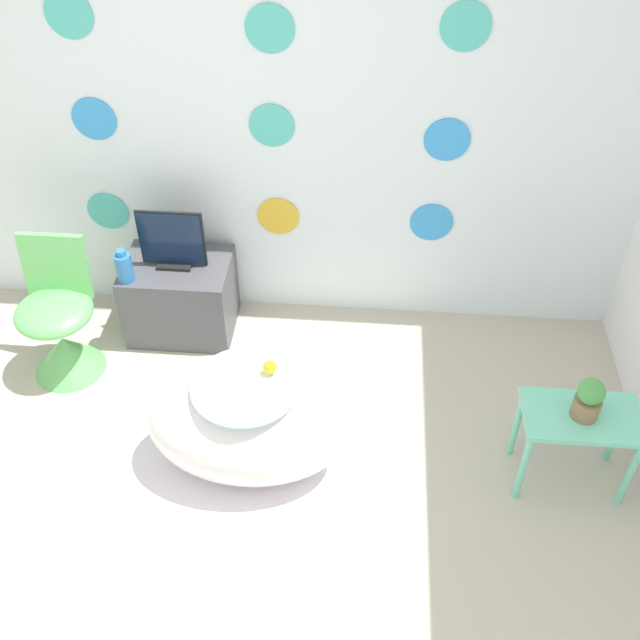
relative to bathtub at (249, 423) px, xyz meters
The scene contains 11 objects.
ground_plane 0.82m from the bathtub, 91.70° to the right, with size 12.00×12.00×0.00m, color #BCB29E.
wall_back_dotted 1.56m from the bathtub, 91.11° to the left, with size 4.82×0.05×2.60m.
rug 0.27m from the bathtub, 96.80° to the right, with size 1.39×0.80×0.01m.
bathtub is the anchor object (origin of this frame).
rubber_duck 0.33m from the bathtub, 34.59° to the left, with size 0.06×0.07×0.07m.
chair 1.20m from the bathtub, 153.16° to the left, with size 0.40×0.40×0.77m.
tv_cabinet 1.06m from the bathtub, 119.90° to the left, with size 0.57×0.43×0.45m.
tv 1.11m from the bathtub, 119.85° to the left, with size 0.35×0.12×0.33m.
vase 1.11m from the bathtub, 134.42° to the left, with size 0.09×0.09×0.19m.
side_table 1.47m from the bathtub, ahead, with size 0.51×0.30×0.44m.
potted_plant_left 1.50m from the bathtub, ahead, with size 0.12×0.12×0.21m.
Camera 1 is at (0.53, -1.43, 2.91)m, focal length 42.00 mm.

